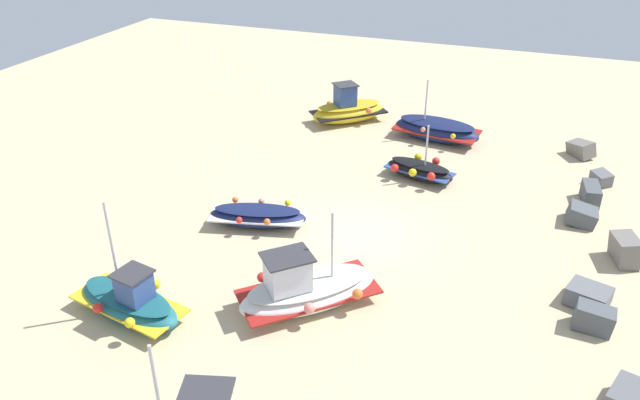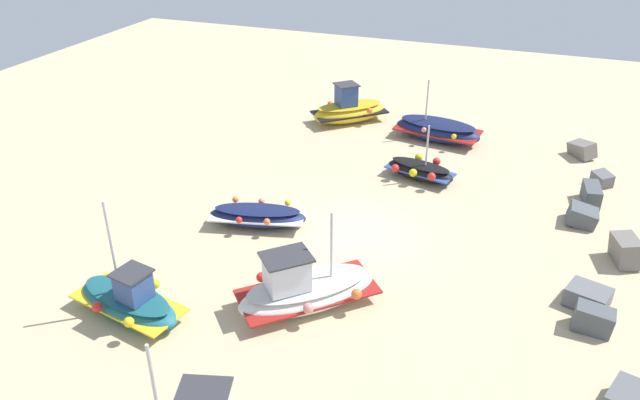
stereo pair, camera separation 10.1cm
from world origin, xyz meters
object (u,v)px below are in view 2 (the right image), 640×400
object	(u,v)px
fishing_boat_1	(129,300)
fishing_boat_3	(349,110)
fishing_boat_5	(305,289)
fishing_boat_6	(437,130)
fishing_boat_0	(258,216)
fishing_boat_4	(420,170)

from	to	relation	value
fishing_boat_1	fishing_boat_3	bearing A→B (deg)	97.42
fishing_boat_5	fishing_boat_6	world-z (taller)	fishing_boat_5
fishing_boat_0	fishing_boat_1	distance (m)	6.34
fishing_boat_3	fishing_boat_6	bearing A→B (deg)	126.99
fishing_boat_4	fishing_boat_1	bearing A→B (deg)	76.95
fishing_boat_5	fishing_boat_6	bearing A→B (deg)	-138.73
fishing_boat_0	fishing_boat_6	bearing A→B (deg)	51.74
fishing_boat_1	fishing_boat_6	xyz separation A→B (m)	(-16.81, 5.99, 0.02)
fishing_boat_1	fishing_boat_3	xyz separation A→B (m)	(-17.67, 1.10, 0.13)
fishing_boat_0	fishing_boat_4	bearing A→B (deg)	36.62
fishing_boat_3	fishing_boat_5	xyz separation A→B (m)	(15.32, 3.68, -0.05)
fishing_boat_0	fishing_boat_1	world-z (taller)	fishing_boat_1
fishing_boat_0	fishing_boat_6	size ratio (longest dim) A/B	0.87
fishing_boat_1	fishing_boat_4	size ratio (longest dim) A/B	1.23
fishing_boat_0	fishing_boat_5	bearing A→B (deg)	-62.09
fishing_boat_4	fishing_boat_5	bearing A→B (deg)	95.74
fishing_boat_1	fishing_boat_5	size ratio (longest dim) A/B	0.90
fishing_boat_3	fishing_boat_6	size ratio (longest dim) A/B	0.90
fishing_boat_3	fishing_boat_6	distance (m)	4.97
fishing_boat_4	fishing_boat_6	world-z (taller)	fishing_boat_6
fishing_boat_6	fishing_boat_5	bearing A→B (deg)	-86.00
fishing_boat_1	fishing_boat_4	world-z (taller)	fishing_boat_1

